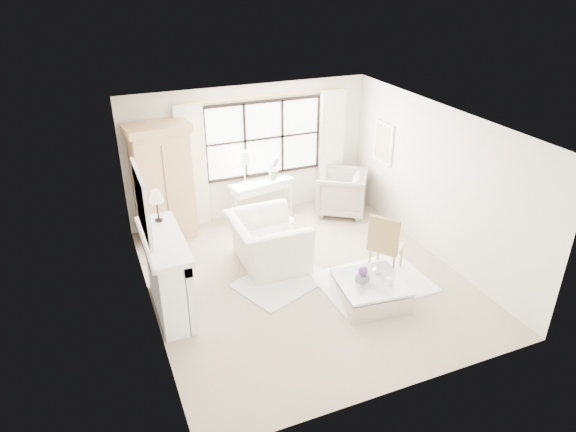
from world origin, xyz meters
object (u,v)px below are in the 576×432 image
(armoire, at_px, (163,182))
(coffee_table, at_px, (370,292))
(console_table, at_px, (261,199))
(club_armchair, at_px, (268,242))

(armoire, bearing_deg, coffee_table, -59.71)
(armoire, height_order, coffee_table, armoire)
(console_table, xyz_separation_m, club_armchair, (-0.53, -1.79, 0.04))
(armoire, relative_size, console_table, 1.64)
(armoire, bearing_deg, club_armchair, -56.29)
(armoire, xyz_separation_m, coffee_table, (2.50, -3.37, -0.96))
(club_armchair, xyz_separation_m, coffee_table, (1.07, -1.67, -0.26))
(console_table, xyz_separation_m, coffee_table, (0.54, -3.46, -0.22))
(coffee_table, bearing_deg, console_table, 105.45)
(armoire, relative_size, coffee_table, 2.02)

